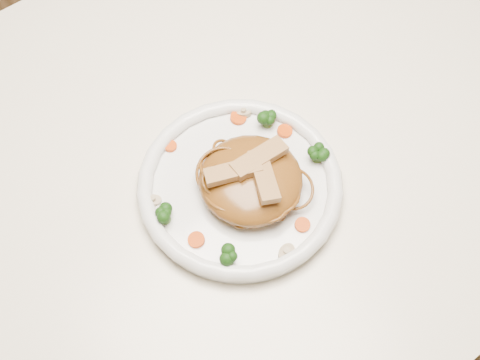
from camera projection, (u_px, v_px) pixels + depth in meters
ground at (240, 310)px, 1.53m from camera, size 4.00×4.00×0.00m
table at (240, 171)px, 0.96m from camera, size 1.20×0.80×0.75m
plate at (240, 189)px, 0.83m from camera, size 0.33×0.33×0.02m
noodle_mound at (251, 180)px, 0.80m from camera, size 0.17×0.17×0.04m
chicken_a at (259, 158)px, 0.79m from camera, size 0.07×0.03×0.01m
chicken_b at (233, 171)px, 0.78m from camera, size 0.07×0.05×0.01m
chicken_c at (264, 176)px, 0.77m from camera, size 0.05×0.07×0.01m
broccoli_0 at (268, 117)px, 0.85m from camera, size 0.03×0.03×0.03m
broccoli_1 at (164, 215)px, 0.79m from camera, size 0.03×0.03×0.03m
broccoli_2 at (228, 257)px, 0.76m from camera, size 0.03×0.03×0.03m
broccoli_3 at (318, 152)px, 0.83m from camera, size 0.03×0.03×0.03m
carrot_0 at (238, 118)px, 0.87m from camera, size 0.03×0.03×0.00m
carrot_1 at (196, 240)px, 0.78m from camera, size 0.02×0.02×0.00m
carrot_2 at (285, 131)px, 0.86m from camera, size 0.03×0.03×0.00m
carrot_3 at (170, 146)px, 0.85m from camera, size 0.02×0.02×0.00m
carrot_4 at (302, 225)px, 0.79m from camera, size 0.02×0.02×0.00m
mushroom_0 at (286, 252)px, 0.77m from camera, size 0.03×0.03×0.01m
mushroom_1 at (269, 117)px, 0.87m from camera, size 0.04×0.04×0.01m
mushroom_2 at (153, 200)px, 0.81m from camera, size 0.03×0.03×0.01m
mushroom_3 at (243, 113)px, 0.87m from camera, size 0.03×0.03×0.01m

